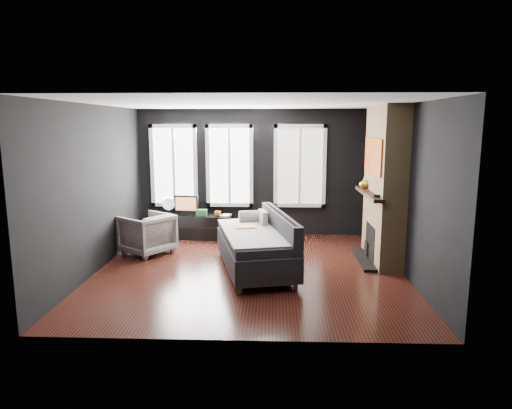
{
  "coord_description": "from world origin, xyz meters",
  "views": [
    {
      "loc": [
        0.39,
        -7.24,
        2.39
      ],
      "look_at": [
        0.1,
        0.3,
        1.05
      ],
      "focal_mm": 32.0,
      "sensor_mm": 36.0,
      "label": 1
    }
  ],
  "objects_px": {
    "sofa": "(255,242)",
    "mug": "(218,213)",
    "armchair": "(147,232)",
    "book": "(222,210)",
    "mantel_vase": "(365,183)",
    "media_console": "(198,226)",
    "monitor": "(186,204)"
  },
  "relations": [
    {
      "from": "sofa",
      "to": "media_console",
      "type": "distance_m",
      "value": 2.48
    },
    {
      "from": "monitor",
      "to": "media_console",
      "type": "bearing_deg",
      "value": -0.1
    },
    {
      "from": "monitor",
      "to": "mug",
      "type": "height_order",
      "value": "monitor"
    },
    {
      "from": "armchair",
      "to": "book",
      "type": "xyz_separation_m",
      "value": [
        1.26,
        1.17,
        0.21
      ]
    },
    {
      "from": "media_console",
      "to": "mantel_vase",
      "type": "xyz_separation_m",
      "value": [
        3.25,
        -1.05,
        1.08
      ]
    },
    {
      "from": "media_console",
      "to": "mug",
      "type": "distance_m",
      "value": 0.55
    },
    {
      "from": "armchair",
      "to": "mantel_vase",
      "type": "distance_m",
      "value": 4.11
    },
    {
      "from": "armchair",
      "to": "media_console",
      "type": "xyz_separation_m",
      "value": [
        0.75,
        1.2,
        -0.16
      ]
    },
    {
      "from": "mantel_vase",
      "to": "monitor",
      "type": "bearing_deg",
      "value": 162.77
    },
    {
      "from": "armchair",
      "to": "media_console",
      "type": "bearing_deg",
      "value": -175.34
    },
    {
      "from": "monitor",
      "to": "mug",
      "type": "xyz_separation_m",
      "value": [
        0.68,
        -0.15,
        -0.16
      ]
    },
    {
      "from": "book",
      "to": "media_console",
      "type": "bearing_deg",
      "value": 176.41
    },
    {
      "from": "mug",
      "to": "book",
      "type": "xyz_separation_m",
      "value": [
        0.08,
        0.08,
        0.05
      ]
    },
    {
      "from": "mantel_vase",
      "to": "mug",
      "type": "bearing_deg",
      "value": 161.56
    },
    {
      "from": "monitor",
      "to": "mantel_vase",
      "type": "xyz_separation_m",
      "value": [
        3.49,
        -1.08,
        0.59
      ]
    },
    {
      "from": "mug",
      "to": "mantel_vase",
      "type": "relative_size",
      "value": 0.67
    },
    {
      "from": "armchair",
      "to": "mantel_vase",
      "type": "xyz_separation_m",
      "value": [
        4.0,
        0.15,
        0.91
      ]
    },
    {
      "from": "media_console",
      "to": "mantel_vase",
      "type": "relative_size",
      "value": 7.26
    },
    {
      "from": "monitor",
      "to": "mug",
      "type": "bearing_deg",
      "value": -4.44
    },
    {
      "from": "armchair",
      "to": "mug",
      "type": "relative_size",
      "value": 6.16
    },
    {
      "from": "media_console",
      "to": "book",
      "type": "relative_size",
      "value": 6.04
    },
    {
      "from": "monitor",
      "to": "armchair",
      "type": "bearing_deg",
      "value": -104.78
    },
    {
      "from": "book",
      "to": "sofa",
      "type": "bearing_deg",
      "value": -69.29
    },
    {
      "from": "mug",
      "to": "monitor",
      "type": "bearing_deg",
      "value": 167.95
    },
    {
      "from": "sofa",
      "to": "book",
      "type": "distance_m",
      "value": 2.22
    },
    {
      "from": "sofa",
      "to": "mantel_vase",
      "type": "xyz_separation_m",
      "value": [
        1.95,
        1.05,
        0.85
      ]
    },
    {
      "from": "media_console",
      "to": "monitor",
      "type": "relative_size",
      "value": 2.82
    },
    {
      "from": "mug",
      "to": "armchair",
      "type": "bearing_deg",
      "value": -137.56
    },
    {
      "from": "media_console",
      "to": "mantel_vase",
      "type": "bearing_deg",
      "value": -12.68
    },
    {
      "from": "media_console",
      "to": "book",
      "type": "xyz_separation_m",
      "value": [
        0.51,
        -0.03,
        0.37
      ]
    },
    {
      "from": "sofa",
      "to": "mug",
      "type": "xyz_separation_m",
      "value": [
        -0.86,
        1.99,
        0.09
      ]
    },
    {
      "from": "media_console",
      "to": "armchair",
      "type": "bearing_deg",
      "value": -116.79
    }
  ]
}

